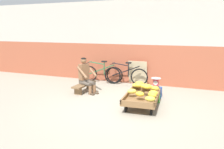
{
  "coord_description": "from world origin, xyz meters",
  "views": [
    {
      "loc": [
        1.81,
        -5.05,
        2.04
      ],
      "look_at": [
        -0.41,
        0.78,
        0.75
      ],
      "focal_mm": 35.24,
      "sensor_mm": 36.0,
      "label": 1
    }
  ],
  "objects_px": {
    "bicycle_far_left": "(126,75)",
    "shopping_bag": "(157,98)",
    "low_bench": "(84,86)",
    "bicycle_near_left": "(102,74)",
    "weighing_scale": "(156,82)",
    "sign_board": "(138,73)",
    "banana_cart": "(142,98)",
    "plastic_crate": "(155,92)",
    "vendor_seated": "(86,75)"
  },
  "relations": [
    {
      "from": "shopping_bag",
      "to": "low_bench",
      "type": "bearing_deg",
      "value": 174.15
    },
    {
      "from": "banana_cart",
      "to": "plastic_crate",
      "type": "xyz_separation_m",
      "value": [
        0.19,
        1.0,
        -0.09
      ]
    },
    {
      "from": "plastic_crate",
      "to": "bicycle_near_left",
      "type": "height_order",
      "value": "bicycle_near_left"
    },
    {
      "from": "sign_board",
      "to": "shopping_bag",
      "type": "height_order",
      "value": "sign_board"
    },
    {
      "from": "banana_cart",
      "to": "bicycle_near_left",
      "type": "height_order",
      "value": "bicycle_near_left"
    },
    {
      "from": "banana_cart",
      "to": "low_bench",
      "type": "distance_m",
      "value": 2.26
    },
    {
      "from": "weighing_scale",
      "to": "low_bench",
      "type": "bearing_deg",
      "value": -173.91
    },
    {
      "from": "low_bench",
      "to": "bicycle_far_left",
      "type": "distance_m",
      "value": 1.71
    },
    {
      "from": "banana_cart",
      "to": "low_bench",
      "type": "xyz_separation_m",
      "value": [
        -2.13,
        0.75,
        -0.04
      ]
    },
    {
      "from": "vendor_seated",
      "to": "weighing_scale",
      "type": "xyz_separation_m",
      "value": [
        2.24,
        0.28,
        -0.11
      ]
    },
    {
      "from": "bicycle_near_left",
      "to": "vendor_seated",
      "type": "bearing_deg",
      "value": -88.22
    },
    {
      "from": "plastic_crate",
      "to": "bicycle_far_left",
      "type": "bearing_deg",
      "value": 139.43
    },
    {
      "from": "bicycle_near_left",
      "to": "sign_board",
      "type": "bearing_deg",
      "value": 9.95
    },
    {
      "from": "banana_cart",
      "to": "shopping_bag",
      "type": "distance_m",
      "value": 0.6
    },
    {
      "from": "low_bench",
      "to": "bicycle_near_left",
      "type": "relative_size",
      "value": 0.67
    },
    {
      "from": "low_bench",
      "to": "bicycle_near_left",
      "type": "bearing_deg",
      "value": 88.42
    },
    {
      "from": "banana_cart",
      "to": "vendor_seated",
      "type": "bearing_deg",
      "value": 160.77
    },
    {
      "from": "low_bench",
      "to": "sign_board",
      "type": "relative_size",
      "value": 1.25
    },
    {
      "from": "plastic_crate",
      "to": "shopping_bag",
      "type": "xyz_separation_m",
      "value": [
        0.12,
        -0.5,
        -0.03
      ]
    },
    {
      "from": "weighing_scale",
      "to": "shopping_bag",
      "type": "bearing_deg",
      "value": -76.45
    },
    {
      "from": "vendor_seated",
      "to": "weighing_scale",
      "type": "height_order",
      "value": "vendor_seated"
    },
    {
      "from": "low_bench",
      "to": "sign_board",
      "type": "height_order",
      "value": "sign_board"
    },
    {
      "from": "low_bench",
      "to": "sign_board",
      "type": "xyz_separation_m",
      "value": [
        1.41,
        1.61,
        0.24
      ]
    },
    {
      "from": "banana_cart",
      "to": "bicycle_far_left",
      "type": "distance_m",
      "value": 2.4
    },
    {
      "from": "banana_cart",
      "to": "shopping_bag",
      "type": "height_order",
      "value": "banana_cart"
    },
    {
      "from": "bicycle_far_left",
      "to": "sign_board",
      "type": "xyz_separation_m",
      "value": [
        0.4,
        0.24,
        0.09
      ]
    },
    {
      "from": "bicycle_far_left",
      "to": "shopping_bag",
      "type": "xyz_separation_m",
      "value": [
        1.43,
        -1.62,
        -0.23
      ]
    },
    {
      "from": "bicycle_near_left",
      "to": "weighing_scale",
      "type": "bearing_deg",
      "value": -26.14
    },
    {
      "from": "low_bench",
      "to": "weighing_scale",
      "type": "height_order",
      "value": "weighing_scale"
    },
    {
      "from": "weighing_scale",
      "to": "bicycle_far_left",
      "type": "relative_size",
      "value": 0.18
    },
    {
      "from": "vendor_seated",
      "to": "sign_board",
      "type": "relative_size",
      "value": 1.28
    },
    {
      "from": "plastic_crate",
      "to": "shopping_bag",
      "type": "relative_size",
      "value": 1.5
    },
    {
      "from": "plastic_crate",
      "to": "weighing_scale",
      "type": "xyz_separation_m",
      "value": [
        0.0,
        -0.0,
        0.3
      ]
    },
    {
      "from": "vendor_seated",
      "to": "sign_board",
      "type": "bearing_deg",
      "value": 51.01
    },
    {
      "from": "plastic_crate",
      "to": "banana_cart",
      "type": "bearing_deg",
      "value": -100.62
    },
    {
      "from": "banana_cart",
      "to": "vendor_seated",
      "type": "relative_size",
      "value": 1.31
    },
    {
      "from": "shopping_bag",
      "to": "plastic_crate",
      "type": "bearing_deg",
      "value": 103.52
    },
    {
      "from": "low_bench",
      "to": "plastic_crate",
      "type": "xyz_separation_m",
      "value": [
        2.32,
        0.25,
        -0.05
      ]
    },
    {
      "from": "weighing_scale",
      "to": "shopping_bag",
      "type": "relative_size",
      "value": 1.25
    },
    {
      "from": "low_bench",
      "to": "bicycle_far_left",
      "type": "relative_size",
      "value": 0.67
    },
    {
      "from": "banana_cart",
      "to": "bicycle_near_left",
      "type": "distance_m",
      "value": 2.98
    },
    {
      "from": "vendor_seated",
      "to": "plastic_crate",
      "type": "relative_size",
      "value": 3.17
    },
    {
      "from": "vendor_seated",
      "to": "shopping_bag",
      "type": "relative_size",
      "value": 4.75
    },
    {
      "from": "weighing_scale",
      "to": "sign_board",
      "type": "relative_size",
      "value": 0.34
    },
    {
      "from": "banana_cart",
      "to": "vendor_seated",
      "type": "height_order",
      "value": "vendor_seated"
    },
    {
      "from": "banana_cart",
      "to": "bicycle_near_left",
      "type": "bearing_deg",
      "value": 134.71
    },
    {
      "from": "bicycle_near_left",
      "to": "shopping_bag",
      "type": "height_order",
      "value": "bicycle_near_left"
    },
    {
      "from": "banana_cart",
      "to": "weighing_scale",
      "type": "distance_m",
      "value": 1.04
    },
    {
      "from": "weighing_scale",
      "to": "bicycle_near_left",
      "type": "distance_m",
      "value": 2.54
    },
    {
      "from": "plastic_crate",
      "to": "bicycle_far_left",
      "type": "height_order",
      "value": "bicycle_far_left"
    }
  ]
}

